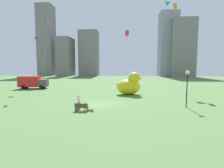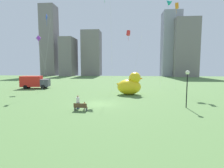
{
  "view_description": "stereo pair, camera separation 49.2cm",
  "coord_description": "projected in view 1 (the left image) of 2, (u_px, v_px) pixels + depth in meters",
  "views": [
    {
      "loc": [
        3.19,
        -23.02,
        5.06
      ],
      "look_at": [
        1.51,
        2.31,
        2.5
      ],
      "focal_mm": 28.03,
      "sensor_mm": 36.0,
      "label": 1
    },
    {
      "loc": [
        3.68,
        -22.98,
        5.06
      ],
      "look_at": [
        1.51,
        2.31,
        2.5
      ],
      "focal_mm": 28.03,
      "sensor_mm": 36.0,
      "label": 2
    }
  ],
  "objects": [
    {
      "name": "person_adult",
      "position": [
        79.0,
        102.0,
        20.75
      ],
      "size": [
        0.4,
        0.4,
        1.64
      ],
      "color": "#38476B",
      "rests_on": "ground"
    },
    {
      "name": "kite_blue",
      "position": [
        45.0,
        21.0,
        34.42
      ],
      "size": [
        1.96,
        2.06,
        15.42
      ],
      "color": "silver",
      "rests_on": "ground"
    },
    {
      "name": "kite_teal",
      "position": [
        167.0,
        2.0,
        40.35
      ],
      "size": [
        2.28,
        2.15,
        20.61
      ],
      "color": "silver",
      "rests_on": "ground"
    },
    {
      "name": "lamppost",
      "position": [
        187.0,
        79.0,
        21.35
      ],
      "size": [
        0.48,
        0.48,
        4.58
      ],
      "color": "black",
      "rests_on": "ground"
    },
    {
      "name": "box_truck",
      "position": [
        33.0,
        82.0,
        39.9
      ],
      "size": [
        6.5,
        3.21,
        2.85
      ],
      "color": "red",
      "rests_on": "ground"
    },
    {
      "name": "park_bench",
      "position": [
        81.0,
        107.0,
        19.81
      ],
      "size": [
        1.58,
        0.57,
        0.9
      ],
      "color": "brown",
      "rests_on": "ground"
    },
    {
      "name": "ground_plane",
      "position": [
        100.0,
        104.0,
        23.57
      ],
      "size": [
        140.0,
        140.0,
        0.0
      ],
      "primitive_type": "plane",
      "color": "#50743D"
    },
    {
      "name": "giant_inflatable_duck",
      "position": [
        129.0,
        85.0,
        31.45
      ],
      "size": [
        4.89,
        3.14,
        4.05
      ],
      "color": "yellow",
      "rests_on": "ground"
    },
    {
      "name": "kite_orange",
      "position": [
        175.0,
        7.0,
        37.68
      ],
      "size": [
        0.77,
        0.72,
        18.61
      ],
      "color": "silver",
      "rests_on": "ground"
    },
    {
      "name": "kite_red",
      "position": [
        127.0,
        33.0,
        39.28
      ],
      "size": [
        3.52,
        3.8,
        13.14
      ],
      "color": "silver",
      "rests_on": "ground"
    },
    {
      "name": "kite_purple",
      "position": [
        37.0,
        40.0,
        38.11
      ],
      "size": [
        2.82,
        2.9,
        11.9
      ],
      "color": "silver",
      "rests_on": "ground"
    },
    {
      "name": "city_skyline",
      "position": [
        111.0,
        48.0,
        92.83
      ],
      "size": [
        81.77,
        16.35,
        38.59
      ],
      "color": "gray",
      "rests_on": "ground"
    },
    {
      "name": "person_child",
      "position": [
        85.0,
        105.0,
        20.59
      ],
      "size": [
        0.22,
        0.22,
        0.89
      ],
      "color": "silver",
      "rests_on": "ground"
    }
  ]
}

